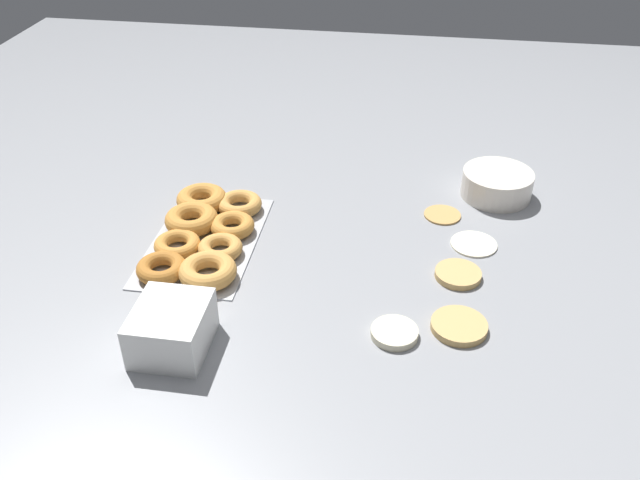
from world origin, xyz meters
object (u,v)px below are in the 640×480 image
pancake_3 (442,214)px  donut_tray (204,233)px  container_stack (172,328)px  pancake_0 (459,326)px  batter_bowl (497,184)px  pancake_4 (474,243)px  pancake_2 (458,274)px  pancake_1 (394,333)px

pancake_3 → donut_tray: bearing=-70.4°
pancake_3 → container_stack: 0.68m
pancake_0 → pancake_3: size_ratio=1.23×
batter_bowl → container_stack: bearing=-43.5°
pancake_0 → batter_bowl: 0.50m
pancake_0 → pancake_3: (-0.38, -0.03, -0.00)m
pancake_3 → pancake_4: (0.11, 0.07, -0.00)m
pancake_4 → batter_bowl: batter_bowl is taller
batter_bowl → pancake_0: bearing=-10.5°
pancake_0 → batter_bowl: size_ratio=0.62×
pancake_3 → pancake_2: bearing=8.1°
pancake_2 → pancake_3: pancake_2 is taller
pancake_4 → donut_tray: donut_tray is taller
pancake_2 → container_stack: size_ratio=0.66×
pancake_1 → pancake_2: same height
pancake_4 → donut_tray: bearing=-82.8°
pancake_2 → batter_bowl: bearing=164.8°
donut_tray → container_stack: (0.32, 0.04, 0.02)m
pancake_2 → pancake_4: size_ratio=0.94×
pancake_1 → container_stack: 0.39m
container_stack → pancake_3: bearing=137.7°
pancake_4 → batter_bowl: (-0.22, 0.06, 0.03)m
pancake_3 → container_stack: bearing=-42.3°
pancake_1 → pancake_3: pancake_1 is taller
pancake_1 → container_stack: bearing=-77.1°
pancake_0 → pancake_2: same height
pancake_2 → container_stack: (0.28, -0.49, 0.03)m
pancake_0 → pancake_2: (-0.15, 0.00, -0.00)m
pancake_2 → donut_tray: donut_tray is taller
pancake_2 → pancake_1: bearing=-30.6°
pancake_3 → container_stack: size_ratio=0.59×
pancake_0 → container_stack: container_stack is taller
donut_tray → container_stack: container_stack is taller
pancake_4 → container_stack: container_stack is taller
donut_tray → pancake_4: bearing=97.2°
pancake_2 → batter_bowl: batter_bowl is taller
pancake_0 → pancake_3: pancake_0 is taller
pancake_1 → donut_tray: bearing=-119.5°
pancake_4 → pancake_3: bearing=-148.1°
pancake_4 → container_stack: size_ratio=0.70×
pancake_1 → batter_bowl: (-0.52, 0.20, 0.02)m
pancake_3 → pancake_4: size_ratio=0.85×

